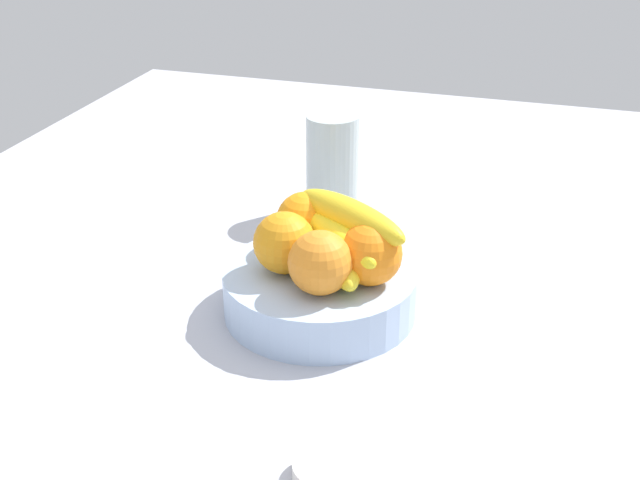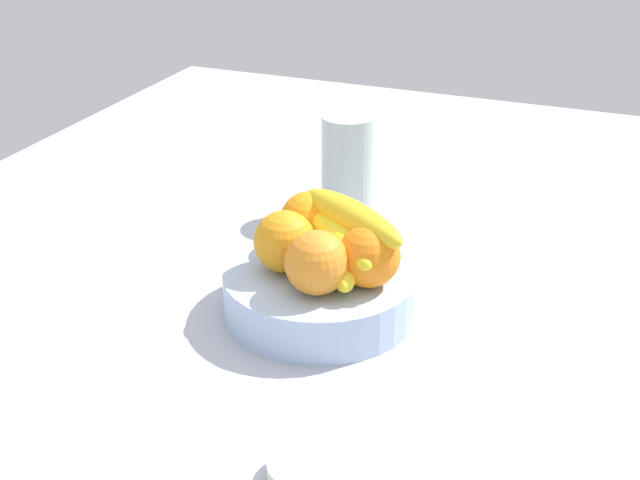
% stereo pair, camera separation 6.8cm
% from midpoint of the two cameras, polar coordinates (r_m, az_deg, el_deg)
% --- Properties ---
extents(ground_plane, '(1.80, 1.40, 0.03)m').
position_cam_midpoint_polar(ground_plane, '(1.03, -1.29, -5.27)').
color(ground_plane, '#ADAFBB').
extents(fruit_bowl, '(0.23, 0.23, 0.06)m').
position_cam_midpoint_polar(fruit_bowl, '(1.00, -1.96, -3.51)').
color(fruit_bowl, '#AAC4E6').
rests_on(fruit_bowl, ground_plane).
extents(orange_front_left, '(0.07, 0.07, 0.07)m').
position_cam_midpoint_polar(orange_front_left, '(0.97, -4.43, -0.22)').
color(orange_front_left, orange).
rests_on(orange_front_left, fruit_bowl).
extents(orange_front_right, '(0.07, 0.07, 0.07)m').
position_cam_midpoint_polar(orange_front_right, '(0.92, -2.09, -1.58)').
color(orange_front_right, orange).
rests_on(orange_front_right, fruit_bowl).
extents(orange_center, '(0.07, 0.07, 0.07)m').
position_cam_midpoint_polar(orange_center, '(0.94, 1.37, -0.98)').
color(orange_center, orange).
rests_on(orange_center, fruit_bowl).
extents(orange_back_left, '(0.07, 0.07, 0.07)m').
position_cam_midpoint_polar(orange_back_left, '(0.99, 0.03, 0.39)').
color(orange_back_left, orange).
rests_on(orange_back_left, fruit_bowl).
extents(orange_back_right, '(0.07, 0.07, 0.07)m').
position_cam_midpoint_polar(orange_back_right, '(1.02, -2.90, 1.24)').
color(orange_back_right, orange).
rests_on(orange_back_right, fruit_bowl).
extents(banana_bunch, '(0.17, 0.17, 0.08)m').
position_cam_midpoint_polar(banana_bunch, '(0.97, -0.57, 0.30)').
color(banana_bunch, yellow).
rests_on(banana_bunch, fruit_bowl).
extents(thermos_tumbler, '(0.08, 0.08, 0.15)m').
position_cam_midpoint_polar(thermos_tumbler, '(1.23, -0.75, 5.09)').
color(thermos_tumbler, '#AEBEBD').
rests_on(thermos_tumbler, ground_plane).
extents(jar_lid, '(0.06, 0.06, 0.02)m').
position_cam_midpoint_polar(jar_lid, '(0.78, -2.06, -15.37)').
color(jar_lid, silver).
rests_on(jar_lid, ground_plane).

